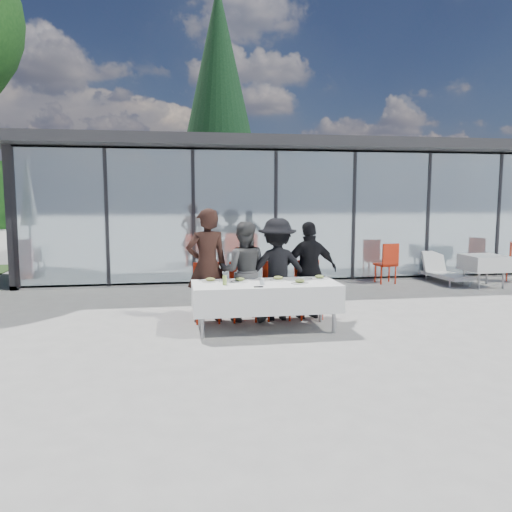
# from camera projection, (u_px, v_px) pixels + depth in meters

# --- Properties ---
(ground) EXTENTS (90.00, 90.00, 0.00)m
(ground) POSITION_uv_depth(u_px,v_px,m) (262.00, 328.00, 7.95)
(ground) COLOR gray
(ground) RESTS_ON ground
(pavilion) EXTENTS (14.80, 8.80, 3.44)m
(pavilion) POSITION_uv_depth(u_px,v_px,m) (280.00, 195.00, 16.02)
(pavilion) COLOR gray
(pavilion) RESTS_ON ground
(treeline) EXTENTS (62.50, 2.00, 4.40)m
(treeline) POSITION_uv_depth(u_px,v_px,m) (165.00, 195.00, 34.82)
(treeline) COLOR #143C13
(treeline) RESTS_ON ground
(dining_table) EXTENTS (2.26, 0.96, 0.75)m
(dining_table) POSITION_uv_depth(u_px,v_px,m) (265.00, 296.00, 7.75)
(dining_table) COLOR white
(dining_table) RESTS_ON ground
(diner_a) EXTENTS (0.82, 0.82, 1.89)m
(diner_a) POSITION_uv_depth(u_px,v_px,m) (207.00, 266.00, 8.21)
(diner_a) COLOR black
(diner_a) RESTS_ON ground
(diner_chair_a) EXTENTS (0.44, 0.44, 0.97)m
(diner_chair_a) POSITION_uv_depth(u_px,v_px,m) (207.00, 289.00, 8.35)
(diner_chair_a) COLOR red
(diner_chair_a) RESTS_ON ground
(diner_b) EXTENTS (0.96, 0.96, 1.67)m
(diner_b) POSITION_uv_depth(u_px,v_px,m) (244.00, 271.00, 8.32)
(diner_b) COLOR #4A4A4A
(diner_b) RESTS_ON ground
(diner_chair_b) EXTENTS (0.44, 0.44, 0.97)m
(diner_chair_b) POSITION_uv_depth(u_px,v_px,m) (243.00, 288.00, 8.45)
(diner_chair_b) COLOR red
(diner_chair_b) RESTS_ON ground
(diner_c) EXTENTS (1.18, 1.18, 1.72)m
(diner_c) POSITION_uv_depth(u_px,v_px,m) (277.00, 269.00, 8.41)
(diner_c) COLOR black
(diner_c) RESTS_ON ground
(diner_chair_c) EXTENTS (0.44, 0.44, 0.97)m
(diner_chair_c) POSITION_uv_depth(u_px,v_px,m) (276.00, 287.00, 8.54)
(diner_chair_c) COLOR red
(diner_chair_c) RESTS_ON ground
(diner_d) EXTENTS (1.07, 1.07, 1.66)m
(diner_d) POSITION_uv_depth(u_px,v_px,m) (310.00, 270.00, 8.51)
(diner_d) COLOR black
(diner_d) RESTS_ON ground
(diner_chair_d) EXTENTS (0.44, 0.44, 0.97)m
(diner_chair_d) POSITION_uv_depth(u_px,v_px,m) (308.00, 286.00, 8.63)
(diner_chair_d) COLOR red
(diner_chair_d) RESTS_ON ground
(plate_a) EXTENTS (0.27, 0.27, 0.07)m
(plate_a) POSITION_uv_depth(u_px,v_px,m) (210.00, 280.00, 7.81)
(plate_a) COLOR white
(plate_a) RESTS_ON dining_table
(plate_b) EXTENTS (0.27, 0.27, 0.07)m
(plate_b) POSITION_uv_depth(u_px,v_px,m) (240.00, 280.00, 7.82)
(plate_b) COLOR white
(plate_b) RESTS_ON dining_table
(plate_c) EXTENTS (0.27, 0.27, 0.07)m
(plate_c) POSITION_uv_depth(u_px,v_px,m) (278.00, 279.00, 7.96)
(plate_c) COLOR white
(plate_c) RESTS_ON dining_table
(plate_d) EXTENTS (0.27, 0.27, 0.07)m
(plate_d) POSITION_uv_depth(u_px,v_px,m) (319.00, 278.00, 8.07)
(plate_d) COLOR white
(plate_d) RESTS_ON dining_table
(plate_extra) EXTENTS (0.27, 0.27, 0.07)m
(plate_extra) POSITION_uv_depth(u_px,v_px,m) (300.00, 282.00, 7.65)
(plate_extra) COLOR white
(plate_extra) RESTS_ON dining_table
(juice_bottle) EXTENTS (0.06, 0.06, 0.14)m
(juice_bottle) POSITION_uv_depth(u_px,v_px,m) (225.00, 280.00, 7.52)
(juice_bottle) COLOR #96B94D
(juice_bottle) RESTS_ON dining_table
(drinking_glasses) EXTENTS (0.07, 0.07, 0.10)m
(drinking_glasses) POSITION_uv_depth(u_px,v_px,m) (262.00, 281.00, 7.55)
(drinking_glasses) COLOR silver
(drinking_glasses) RESTS_ON dining_table
(folded_eyeglasses) EXTENTS (0.14, 0.03, 0.01)m
(folded_eyeglasses) POSITION_uv_depth(u_px,v_px,m) (259.00, 287.00, 7.33)
(folded_eyeglasses) COLOR black
(folded_eyeglasses) RESTS_ON dining_table
(spare_table_right) EXTENTS (0.86, 0.86, 0.74)m
(spare_table_right) POSITION_uv_depth(u_px,v_px,m) (484.00, 263.00, 11.51)
(spare_table_right) COLOR white
(spare_table_right) RESTS_ON ground
(spare_chair_b) EXTENTS (0.51, 0.51, 0.97)m
(spare_chair_b) POSITION_uv_depth(u_px,v_px,m) (388.00, 261.00, 11.93)
(spare_chair_b) COLOR red
(spare_chair_b) RESTS_ON ground
(lounger) EXTENTS (0.77, 1.40, 0.72)m
(lounger) POSITION_uv_depth(u_px,v_px,m) (443.00, 271.00, 12.23)
(lounger) COLOR white
(lounger) RESTS_ON ground
(conifer_tree) EXTENTS (4.00, 4.00, 10.50)m
(conifer_tree) POSITION_uv_depth(u_px,v_px,m) (219.00, 99.00, 20.07)
(conifer_tree) COLOR #382316
(conifer_tree) RESTS_ON ground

